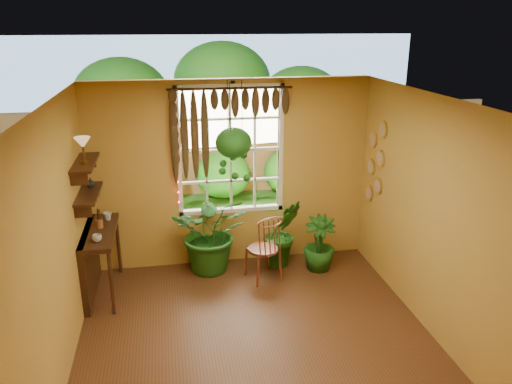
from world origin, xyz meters
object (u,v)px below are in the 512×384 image
at_px(counter_ledge, 93,255).
at_px(hanging_basket, 234,144).
at_px(potted_plant_left, 212,232).
at_px(potted_plant_mid, 282,233).
at_px(windsor_chair, 264,258).

xyz_separation_m(counter_ledge, hanging_basket, (1.92, 0.42, 1.30)).
relative_size(potted_plant_left, hanging_basket, 0.86).
bearing_deg(potted_plant_mid, hanging_basket, 175.93).
distance_m(potted_plant_left, potted_plant_mid, 1.03).
xyz_separation_m(potted_plant_mid, hanging_basket, (-0.69, 0.05, 1.34)).
relative_size(windsor_chair, hanging_basket, 0.82).
bearing_deg(potted_plant_mid, counter_ledge, -172.01).
relative_size(potted_plant_mid, hanging_basket, 0.74).
relative_size(counter_ledge, hanging_basket, 0.87).
height_order(potted_plant_left, hanging_basket, hanging_basket).
xyz_separation_m(windsor_chair, potted_plant_mid, (0.35, 0.39, 0.18)).
bearing_deg(hanging_basket, windsor_chair, -51.86).
bearing_deg(windsor_chair, potted_plant_mid, 30.06).
bearing_deg(hanging_basket, potted_plant_mid, -4.07).
distance_m(potted_plant_mid, hanging_basket, 1.51).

